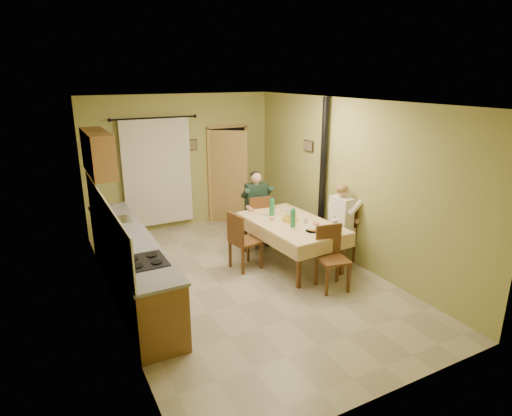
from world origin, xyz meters
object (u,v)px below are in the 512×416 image
chair_near (332,271)px  man_right (343,214)px  chair_left (245,252)px  dining_table (291,242)px  man_far (257,200)px  stove_flue (322,195)px  chair_right (341,246)px  chair_far (257,229)px

chair_near → man_right: size_ratio=0.71×
chair_left → man_right: man_right is taller
dining_table → chair_left: bearing=164.5°
dining_table → man_right: (0.81, -0.35, 0.50)m
man_far → stove_flue: stove_flue is taller
man_far → chair_right: bearing=-50.8°
dining_table → man_right: 1.02m
chair_right → chair_far: bearing=26.1°
chair_near → chair_right: bearing=-125.4°
chair_far → dining_table: bearing=-78.1°
dining_table → stove_flue: size_ratio=0.71×
chair_near → stove_flue: 1.85m
man_far → man_right: bearing=-51.2°
chair_near → man_far: size_ratio=0.71×
man_right → man_far: bearing=25.4°
chair_right → stove_flue: 1.04m
dining_table → chair_right: size_ratio=2.08×
man_right → chair_left: bearing=66.0°
chair_far → man_far: (0.00, 0.01, 0.59)m
chair_left → stove_flue: 1.87m
chair_left → chair_right: bearing=63.0°
chair_far → stove_flue: stove_flue is taller
man_far → man_right: same height
chair_far → chair_near: bearing=-78.8°
chair_right → man_right: size_ratio=0.69×
chair_far → man_far: bearing=90.0°
dining_table → chair_left: (-0.81, 0.17, -0.09)m
chair_right → man_far: size_ratio=0.69×
dining_table → chair_near: 1.10m
chair_near → stove_flue: (0.84, 1.47, 0.73)m
chair_right → man_right: man_right is taller
chair_right → stove_flue: size_ratio=0.34×
chair_left → man_far: (0.72, 0.94, 0.59)m
dining_table → chair_far: 1.11m
man_right → chair_near: bearing=128.6°
chair_far → chair_left: chair_left is taller
chair_right → chair_left: size_ratio=0.96×
chair_far → man_far: man_far is taller
stove_flue → chair_right: bearing=-96.0°
dining_table → stove_flue: 1.17m
chair_far → man_right: (0.90, -1.45, 0.59)m
man_far → stove_flue: size_ratio=0.50×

